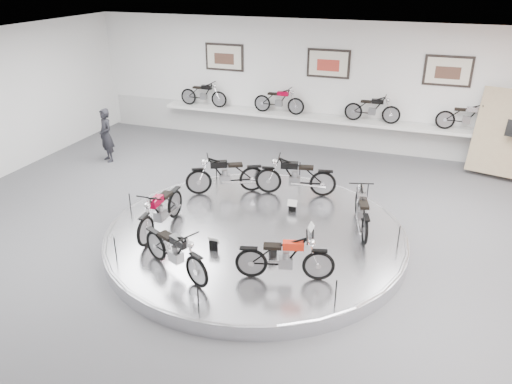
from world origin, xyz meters
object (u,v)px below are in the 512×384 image
(bike_d, at_px, (160,210))
(visitor, at_px, (106,135))
(display_platform, at_px, (256,235))
(shelf, at_px, (323,119))
(bike_b, at_px, (296,176))
(bike_e, at_px, (175,251))
(bike_a, at_px, (362,210))
(bike_f, at_px, (285,257))
(bike_c, at_px, (225,174))

(bike_d, relative_size, visitor, 1.02)
(display_platform, relative_size, shelf, 0.58)
(shelf, bearing_deg, visitor, -150.99)
(display_platform, xyz_separation_m, visitor, (-5.91, 3.12, 0.66))
(bike_b, distance_m, bike_d, 3.50)
(bike_e, xyz_separation_m, visitor, (-5.09, 5.16, 0.05))
(bike_a, height_order, visitor, visitor)
(shelf, distance_m, visitor, 6.76)
(bike_b, relative_size, visitor, 1.03)
(bike_e, bearing_deg, bike_d, 153.85)
(display_platform, xyz_separation_m, shelf, (0.00, 6.40, 0.85))
(shelf, relative_size, bike_b, 6.55)
(bike_d, bearing_deg, shelf, 163.47)
(bike_e, xyz_separation_m, bike_f, (1.93, 0.49, -0.01))
(display_platform, relative_size, bike_c, 3.83)
(display_platform, bearing_deg, bike_c, 131.14)
(bike_a, bearing_deg, shelf, 5.05)
(bike_f, bearing_deg, visitor, 131.07)
(shelf, distance_m, bike_f, 8.04)
(bike_b, distance_m, bike_c, 1.72)
(bike_d, bearing_deg, visitor, -135.29)
(bike_c, bearing_deg, bike_d, 48.65)
(shelf, distance_m, bike_b, 4.40)
(display_platform, distance_m, bike_e, 2.29)
(bike_b, distance_m, bike_f, 3.66)
(bike_d, xyz_separation_m, bike_f, (2.99, -0.84, -0.04))
(bike_b, height_order, bike_d, bike_b)
(bike_e, bearing_deg, shelf, 109.85)
(bike_b, bearing_deg, visitor, -21.51)
(bike_a, distance_m, bike_e, 4.08)
(shelf, relative_size, bike_a, 7.09)
(bike_c, relative_size, bike_e, 1.07)
(shelf, height_order, bike_f, bike_f)
(bike_a, distance_m, visitor, 8.35)
(display_platform, relative_size, bike_d, 3.88)
(bike_a, xyz_separation_m, bike_f, (-1.00, -2.35, -0.01))
(bike_b, bearing_deg, display_platform, 69.84)
(shelf, relative_size, bike_e, 7.04)
(shelf, distance_m, bike_a, 6.00)
(bike_a, xyz_separation_m, bike_b, (-1.80, 1.23, 0.04))
(bike_d, relative_size, bike_e, 1.06)
(bike_d, distance_m, bike_e, 1.70)
(display_platform, bearing_deg, bike_b, 81.30)
(display_platform, bearing_deg, bike_d, -159.18)
(display_platform, distance_m, bike_a, 2.33)
(bike_f, bearing_deg, bike_a, 51.68)
(bike_b, bearing_deg, bike_d, 39.86)
(bike_e, bearing_deg, visitor, 160.01)
(bike_b, height_order, bike_c, bike_b)
(bike_e, distance_m, visitor, 7.25)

